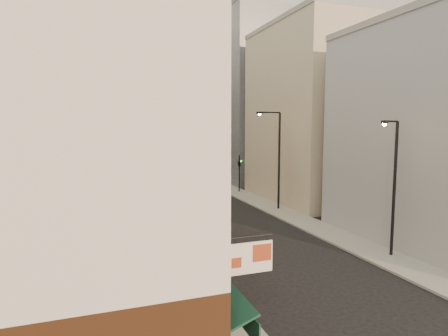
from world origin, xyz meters
TOP-DOWN VIEW (x-y plane):
  - sidewalk_left at (-6.50, 55.00)m, footprint 3.00×140.00m
  - sidewalk_right at (6.50, 55.00)m, footprint 3.00×140.00m
  - near_building_left at (-10.99, 9.00)m, footprint 8.30×23.04m
  - left_bldg_beige at (-12.00, 26.00)m, footprint 8.00×12.00m
  - left_bldg_grey at (-12.00, 42.00)m, footprint 8.00×16.00m
  - left_bldg_tan at (-12.00, 60.00)m, footprint 8.00×18.00m
  - left_bldg_wingrid at (-12.00, 80.00)m, footprint 8.00×20.00m
  - right_bldg_grey at (12.00, 12.00)m, footprint 8.00×16.00m
  - right_bldg_beige at (12.00, 30.00)m, footprint 8.00×16.00m
  - right_bldg_wingrid at (12.00, 50.00)m, footprint 8.00×20.00m
  - highrise at (18.00, 78.00)m, footprint 21.00×23.00m
  - clock_tower at (-1.00, 92.00)m, footprint 14.00×14.00m
  - white_tower at (10.00, 78.00)m, footprint 8.00×8.00m
  - streetlamp_near at (6.89, 10.56)m, footprint 2.21×1.15m
  - streetlamp_mid at (6.56, 26.08)m, footprint 2.68×0.29m
  - streetlamp_far at (6.00, 48.90)m, footprint 2.28×0.36m
  - traffic_light_left at (-6.43, 41.95)m, footprint 0.56×0.46m
  - traffic_light_right at (6.90, 37.24)m, footprint 0.80×0.80m

SIDE VIEW (x-z plane):
  - sidewalk_left at x=-6.50m, z-range 0.00..0.15m
  - sidewalk_right at x=6.50m, z-range 0.00..0.15m
  - traffic_light_left at x=-6.43m, z-range 0.86..5.86m
  - traffic_light_right at x=6.90m, z-range 1.39..6.39m
  - streetlamp_far at x=6.00m, z-range 0.62..9.30m
  - streetlamp_near at x=6.89m, z-range 0.64..9.69m
  - streetlamp_mid at x=6.56m, z-range 0.73..10.94m
  - near_building_left at x=-10.99m, z-range -0.13..12.17m
  - left_bldg_beige at x=-12.00m, z-range 0.00..16.00m
  - right_bldg_grey at x=12.00m, z-range 0.00..16.00m
  - left_bldg_tan at x=-12.00m, z-range 0.00..17.00m
  - left_bldg_grey at x=-12.00m, z-range 0.00..20.00m
  - right_bldg_beige at x=12.00m, z-range 0.00..20.00m
  - left_bldg_wingrid at x=-12.00m, z-range 0.00..24.00m
  - right_bldg_wingrid at x=12.00m, z-range 0.00..26.00m
  - clock_tower at x=-1.00m, z-range -4.82..40.08m
  - white_tower at x=10.00m, z-range -2.14..39.36m
  - highrise at x=18.00m, z-range 0.06..51.26m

